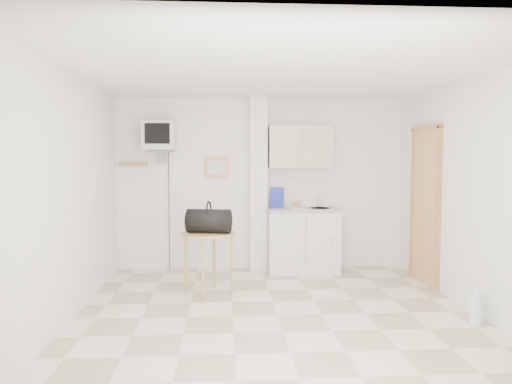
{
  "coord_description": "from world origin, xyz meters",
  "views": [
    {
      "loc": [
        -0.56,
        -5.07,
        1.65
      ],
      "look_at": [
        -0.18,
        0.6,
        1.25
      ],
      "focal_mm": 35.0,
      "sensor_mm": 36.0,
      "label": 1
    }
  ],
  "objects": [
    {
      "name": "room_envelope",
      "position": [
        0.24,
        0.09,
        1.54
      ],
      "size": [
        4.24,
        4.54,
        2.55
      ],
      "color": "white",
      "rests_on": "ground"
    },
    {
      "name": "water_bottle",
      "position": [
        1.92,
        -0.41,
        0.16
      ],
      "size": [
        0.12,
        0.12,
        0.36
      ],
      "color": "#B5E0F3",
      "rests_on": "ground"
    },
    {
      "name": "duffel_bag",
      "position": [
        -0.73,
        0.84,
        0.89
      ],
      "size": [
        0.56,
        0.39,
        0.38
      ],
      "rotation": [
        0.0,
        0.0,
        -0.22
      ],
      "color": "black",
      "rests_on": "round_table"
    },
    {
      "name": "kitchenette",
      "position": [
        0.57,
        2.0,
        0.8
      ],
      "size": [
        1.03,
        0.58,
        2.1
      ],
      "color": "silver",
      "rests_on": "ground"
    },
    {
      "name": "round_table",
      "position": [
        -0.74,
        0.87,
        0.65
      ],
      "size": [
        0.64,
        0.64,
        0.75
      ],
      "rotation": [
        0.0,
        0.0,
        -0.21
      ],
      "color": "#A17B48",
      "rests_on": "ground"
    },
    {
      "name": "crt_television",
      "position": [
        -1.45,
        2.02,
        1.94
      ],
      "size": [
        0.44,
        0.45,
        2.15
      ],
      "color": "slate",
      "rests_on": "ground"
    },
    {
      "name": "ground",
      "position": [
        0.0,
        0.0,
        0.0
      ],
      "size": [
        4.5,
        4.5,
        0.0
      ],
      "primitive_type": "plane",
      "color": "beige",
      "rests_on": "ground"
    }
  ]
}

